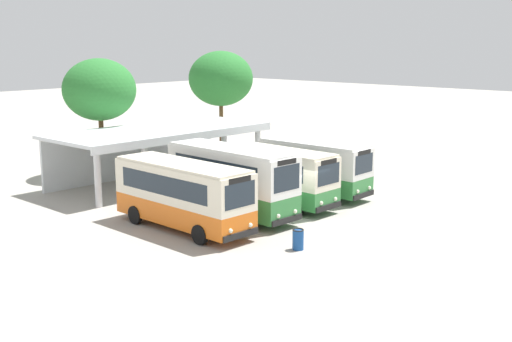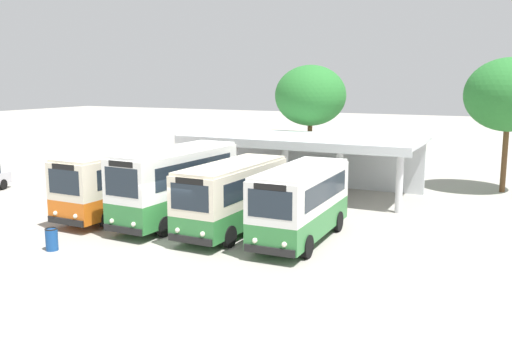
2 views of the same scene
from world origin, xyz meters
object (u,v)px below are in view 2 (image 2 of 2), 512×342
waiting_chair_end_by_column (271,185)px  waiting_chair_far_end_seat (324,190)px  city_bus_middle_cream (233,194)px  city_bus_second_in_row (176,182)px  waiting_chair_middle_seat (291,188)px  litter_bin_apron (52,239)px  waiting_chair_second_from_end (281,186)px  waiting_chair_fifth_seat (313,189)px  waiting_chair_fourth_seat (301,189)px  city_bus_nearest_orange (123,180)px  city_bus_fourth_amber (301,200)px

waiting_chair_end_by_column → waiting_chair_far_end_seat: (3.32, -0.03, 0.00)m
city_bus_middle_cream → city_bus_second_in_row: bearing=173.7°
waiting_chair_middle_seat → litter_bin_apron: litter_bin_apron is taller
litter_bin_apron → waiting_chair_second_from_end: bearing=74.2°
city_bus_second_in_row → waiting_chair_end_by_column: city_bus_second_in_row is taller
waiting_chair_middle_seat → waiting_chair_far_end_seat: (1.99, 0.09, 0.00)m
waiting_chair_fifth_seat → waiting_chair_second_from_end: bearing=-178.8°
waiting_chair_fourth_seat → waiting_chair_fifth_seat: bearing=12.1°
city_bus_nearest_orange → waiting_chair_middle_seat: (5.81, 7.64, -1.24)m
waiting_chair_far_end_seat → litter_bin_apron: (-6.52, -13.63, -0.07)m
city_bus_fourth_amber → waiting_chair_middle_seat: size_ratio=7.88×
waiting_chair_far_end_seat → city_bus_middle_cream: bearing=-99.8°
city_bus_second_in_row → city_bus_fourth_amber: city_bus_second_in_row is taller
city_bus_fourth_amber → waiting_chair_far_end_seat: size_ratio=7.88×
city_bus_fourth_amber → waiting_chair_second_from_end: size_ratio=7.88×
litter_bin_apron → city_bus_nearest_orange: bearing=102.2°
waiting_chair_fourth_seat → waiting_chair_far_end_seat: same height
city_bus_fourth_amber → waiting_chair_fifth_seat: size_ratio=7.88×
city_bus_middle_cream → waiting_chair_fourth_seat: size_ratio=7.97×
waiting_chair_fifth_seat → waiting_chair_fourth_seat: bearing=-167.9°
waiting_chair_middle_seat → waiting_chair_far_end_seat: same height
waiting_chair_second_from_end → waiting_chair_far_end_seat: size_ratio=1.00×
waiting_chair_far_end_seat → litter_bin_apron: bearing=-115.6°
waiting_chair_fifth_seat → litter_bin_apron: bearing=-113.2°
city_bus_nearest_orange → waiting_chair_fourth_seat: bearing=49.6°
city_bus_fourth_amber → waiting_chair_fifth_seat: bearing=107.1°
waiting_chair_fourth_seat → city_bus_nearest_orange: bearing=-130.4°
city_bus_middle_cream → city_bus_fourth_amber: bearing=1.3°
waiting_chair_fourth_seat → city_bus_fourth_amber: bearing=-68.4°
waiting_chair_fourth_seat → city_bus_middle_cream: bearing=-90.5°
city_bus_nearest_orange → waiting_chair_second_from_end: city_bus_nearest_orange is taller
city_bus_nearest_orange → waiting_chair_middle_seat: bearing=52.7°
city_bus_nearest_orange → waiting_chair_second_from_end: 9.35m
waiting_chair_middle_seat → litter_bin_apron: size_ratio=0.96×
waiting_chair_middle_seat → waiting_chair_fourth_seat: 0.66m
city_bus_nearest_orange → litter_bin_apron: city_bus_nearest_orange is taller
litter_bin_apron → waiting_chair_middle_seat: bearing=71.5°
city_bus_middle_cream → waiting_chair_fifth_seat: 8.25m
city_bus_fourth_amber → waiting_chair_second_from_end: city_bus_fourth_amber is taller
waiting_chair_end_by_column → litter_bin_apron: (-3.20, -13.66, -0.07)m
city_bus_nearest_orange → waiting_chair_end_by_column: 9.04m
city_bus_fourth_amber → waiting_chair_far_end_seat: bearing=102.7°
city_bus_middle_cream → litter_bin_apron: size_ratio=7.62×
waiting_chair_fourth_seat → litter_bin_apron: bearing=-111.0°
city_bus_nearest_orange → waiting_chair_fifth_seat: 10.61m
city_bus_second_in_row → waiting_chair_fourth_seat: (3.27, 7.64, -1.41)m
waiting_chair_middle_seat → city_bus_fourth_amber: bearing=-64.4°
city_bus_second_in_row → city_bus_fourth_amber: size_ratio=1.13×
waiting_chair_second_from_end → waiting_chair_fourth_seat: same height
city_bus_nearest_orange → waiting_chair_middle_seat: 9.67m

